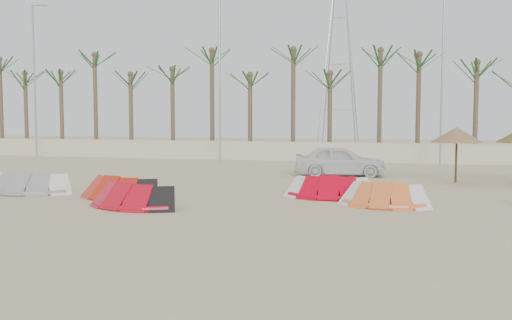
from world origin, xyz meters
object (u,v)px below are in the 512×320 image
(kite_red_right, at_px, (331,186))
(kite_orange, at_px, (384,193))
(kite_grey, at_px, (32,182))
(kite_red_mid, at_px, (135,193))
(car, at_px, (340,161))
(kite_red_left, at_px, (122,186))
(parasol_left, at_px, (457,135))

(kite_red_right, bearing_deg, kite_orange, -38.71)
(kite_grey, relative_size, kite_orange, 1.14)
(kite_red_mid, distance_m, car, 12.74)
(kite_grey, relative_size, kite_red_left, 0.92)
(parasol_left, bearing_deg, kite_grey, -155.73)
(kite_grey, relative_size, car, 0.80)
(kite_orange, relative_size, parasol_left, 1.24)
(kite_red_mid, xyz_separation_m, parasol_left, (11.31, 9.67, 1.78))
(kite_red_mid, relative_size, kite_red_right, 1.21)
(kite_orange, bearing_deg, kite_red_left, -178.01)
(kite_orange, distance_m, car, 9.52)
(kite_orange, distance_m, parasol_left, 8.31)
(kite_grey, bearing_deg, parasol_left, 24.27)
(kite_grey, xyz_separation_m, kite_red_left, (4.13, -0.27, 0.00))
(kite_grey, xyz_separation_m, kite_red_right, (11.86, 1.67, -0.00))
(kite_red_left, relative_size, parasol_left, 1.55)
(kite_red_left, xyz_separation_m, kite_orange, (9.73, 0.34, -0.00))
(kite_grey, distance_m, kite_red_mid, 5.93)
(kite_grey, bearing_deg, kite_red_left, -3.76)
(kite_red_left, relative_size, car, 0.87)
(kite_red_left, relative_size, kite_red_mid, 0.99)
(kite_red_left, distance_m, kite_red_mid, 2.29)
(kite_red_mid, bearing_deg, kite_orange, 14.40)
(kite_red_mid, relative_size, kite_orange, 1.26)
(car, bearing_deg, kite_red_right, 176.00)
(kite_red_mid, height_order, parasol_left, parasol_left)
(kite_red_mid, height_order, car, car)
(car, bearing_deg, parasol_left, -114.23)
(car, bearing_deg, kite_red_mid, 145.26)
(kite_grey, relative_size, parasol_left, 1.42)
(kite_orange, height_order, car, car)
(kite_red_left, bearing_deg, kite_red_mid, -51.44)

